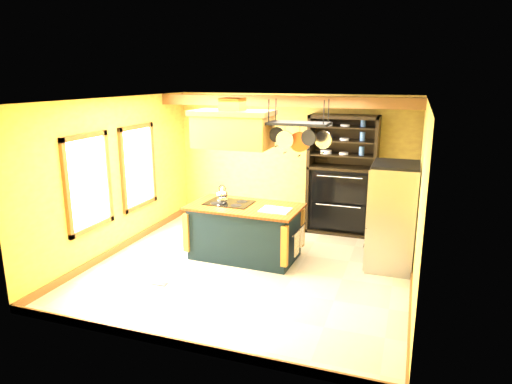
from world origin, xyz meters
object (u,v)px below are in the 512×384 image
Objects in this scene: pot_rack at (299,130)px; refrigerator at (392,219)px; kitchen_island at (245,231)px; hutch at (342,188)px; range_hood at (233,127)px.

refrigerator is (1.47, 0.38, -1.41)m from pot_rack.
hutch is at bearing 57.01° from kitchen_island.
pot_rack is at bearing 0.56° from range_hood.
range_hood is 2.96m from refrigerator.
range_hood is 0.78× the size of refrigerator.
hutch is at bearing 77.12° from pot_rack.
range_hood is at bearing -177.57° from kitchen_island.
range_hood is 0.57× the size of hutch.
pot_rack is 2.07m from refrigerator.
refrigerator is at bearing 14.63° from pot_rack.
pot_rack is at bearing 2.83° from kitchen_island.
pot_rack is at bearing -165.37° from refrigerator.
range_hood is 2.78m from hutch.
range_hood reaches higher than hutch.
hutch is (1.34, 1.90, 0.43)m from kitchen_island.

